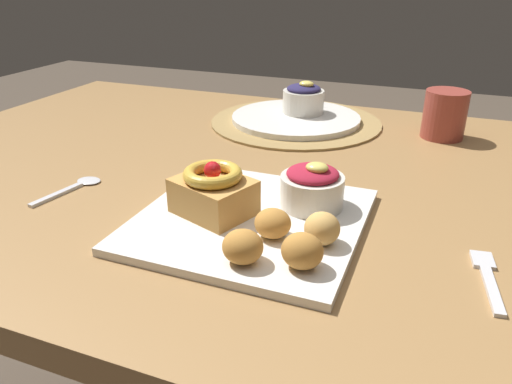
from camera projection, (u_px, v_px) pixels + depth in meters
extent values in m
cube|color=olive|center=(270.00, 181.00, 0.87)|extent=(1.48, 0.96, 0.04)
cylinder|color=olive|center=(119.00, 211.00, 1.57)|extent=(0.07, 0.07, 0.69)
cylinder|color=#997A47|center=(296.00, 122.00, 1.11)|extent=(0.38, 0.38, 0.00)
cube|color=white|center=(251.00, 220.00, 0.68)|extent=(0.30, 0.30, 0.01)
cube|color=#C68E47|center=(214.00, 196.00, 0.68)|extent=(0.12, 0.11, 0.05)
torus|color=gold|center=(213.00, 174.00, 0.67)|extent=(0.10, 0.10, 0.02)
sphere|color=red|center=(212.00, 170.00, 0.66)|extent=(0.02, 0.02, 0.02)
cylinder|color=silver|center=(312.00, 191.00, 0.70)|extent=(0.09, 0.09, 0.05)
ellipsoid|color=#A31E33|center=(313.00, 174.00, 0.69)|extent=(0.07, 0.07, 0.02)
ellipsoid|color=#EAD666|center=(317.00, 167.00, 0.68)|extent=(0.03, 0.03, 0.01)
ellipsoid|color=tan|center=(322.00, 228.00, 0.61)|extent=(0.04, 0.04, 0.04)
ellipsoid|color=#BC7F38|center=(243.00, 247.00, 0.57)|extent=(0.05, 0.05, 0.04)
ellipsoid|color=#BC7F38|center=(302.00, 251.00, 0.56)|extent=(0.05, 0.04, 0.04)
ellipsoid|color=#BC7F38|center=(273.00, 223.00, 0.62)|extent=(0.05, 0.04, 0.04)
cylinder|color=white|center=(296.00, 118.00, 1.11)|extent=(0.29, 0.29, 0.01)
cylinder|color=silver|center=(303.00, 102.00, 1.12)|extent=(0.09, 0.09, 0.05)
ellipsoid|color=#28234C|center=(304.00, 89.00, 1.11)|extent=(0.08, 0.08, 0.02)
ellipsoid|color=#EAD666|center=(306.00, 84.00, 1.10)|extent=(0.03, 0.03, 0.01)
cube|color=silver|center=(492.00, 290.00, 0.54)|extent=(0.02, 0.09, 0.00)
cube|color=silver|center=(482.00, 260.00, 0.60)|extent=(0.03, 0.04, 0.00)
cube|color=silver|center=(57.00, 195.00, 0.77)|extent=(0.03, 0.10, 0.00)
ellipsoid|color=silver|center=(89.00, 181.00, 0.81)|extent=(0.04, 0.03, 0.00)
cylinder|color=#993D33|center=(445.00, 114.00, 1.00)|extent=(0.09, 0.09, 0.10)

